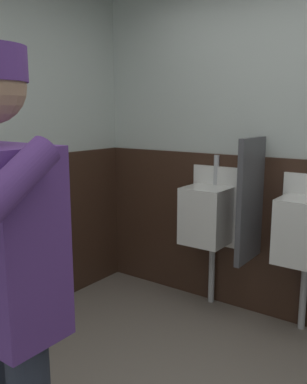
{
  "coord_description": "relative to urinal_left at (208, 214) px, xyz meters",
  "views": [
    {
      "loc": [
        0.78,
        -1.44,
        1.57
      ],
      "look_at": [
        -0.18,
        -0.1,
        1.25
      ],
      "focal_mm": 38.4,
      "sensor_mm": 36.0,
      "label": 1
    }
  ],
  "objects": [
    {
      "name": "urinal_left",
      "position": [
        0.0,
        0.0,
        0.0
      ],
      "size": [
        0.4,
        0.34,
        1.24
      ],
      "color": "white",
      "rests_on": "ground_plane"
    },
    {
      "name": "privacy_divider_panel",
      "position": [
        0.38,
        -0.07,
        0.17
      ],
      "size": [
        0.04,
        0.4,
        0.9
      ],
      "primitive_type": "cube",
      "color": "#4C4C51"
    },
    {
      "name": "wainscot_band_back",
      "position": [
        0.72,
        0.14,
        -0.15
      ],
      "size": [
        3.64,
        0.03,
        1.25
      ],
      "primitive_type": "cube",
      "color": "#382319",
      "rests_on": "ground_plane"
    },
    {
      "name": "urinal_middle",
      "position": [
        0.75,
        0.0,
        0.0
      ],
      "size": [
        0.4,
        0.34,
        1.24
      ],
      "color": "white",
      "rests_on": "ground_plane"
    }
  ]
}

